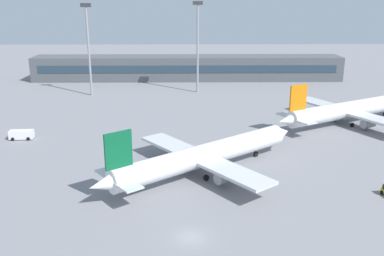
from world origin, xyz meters
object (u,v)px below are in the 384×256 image
(service_van_white, at_px, (22,134))
(floodlight_tower_east, at_px, (88,44))
(airplane_mid, at_px, (351,109))
(floodlight_tower_west, at_px, (198,42))
(airplane_near, at_px, (207,155))

(service_van_white, bearing_deg, floodlight_tower_east, 81.94)
(airplane_mid, distance_m, floodlight_tower_west, 54.64)
(airplane_near, distance_m, service_van_white, 45.30)
(airplane_near, relative_size, service_van_white, 7.21)
(airplane_mid, xyz_separation_m, floodlight_tower_west, (-37.92, 37.04, 13.25))
(floodlight_tower_west, height_order, floodlight_tower_east, floodlight_tower_west)
(airplane_near, bearing_deg, floodlight_tower_west, 89.87)
(airplane_mid, height_order, floodlight_tower_west, floodlight_tower_west)
(airplane_near, bearing_deg, airplane_mid, 39.73)
(airplane_near, height_order, floodlight_tower_west, floodlight_tower_west)
(service_van_white, bearing_deg, airplane_near, -25.76)
(service_van_white, bearing_deg, floodlight_tower_west, 50.16)
(airplane_near, xyz_separation_m, airplane_mid, (38.08, 31.65, 0.09))
(airplane_mid, xyz_separation_m, floodlight_tower_east, (-72.48, 32.87, 12.96))
(airplane_near, distance_m, floodlight_tower_west, 69.97)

